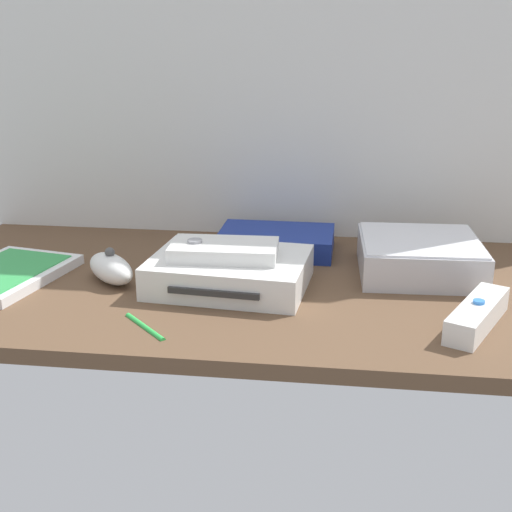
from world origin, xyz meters
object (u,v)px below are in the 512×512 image
(mini_computer, at_px, (419,256))
(network_router, at_px, (276,241))
(stylus_pen, at_px, (145,325))
(remote_nunchuk, at_px, (111,268))
(game_console, at_px, (230,272))
(game_case, at_px, (6,274))
(remote_classic_pad, at_px, (224,250))
(remote_wand, at_px, (477,315))

(mini_computer, relative_size, network_router, 0.97)
(network_router, xyz_separation_m, stylus_pen, (-0.13, -0.31, -0.01))
(network_router, bearing_deg, remote_nunchuk, -141.56)
(game_console, height_order, remote_nunchuk, remote_nunchuk)
(game_case, bearing_deg, remote_classic_pad, 12.80)
(remote_nunchuk, distance_m, stylus_pen, 0.17)
(remote_wand, bearing_deg, network_router, 162.20)
(game_case, distance_m, remote_wand, 0.64)
(game_console, xyz_separation_m, stylus_pen, (-0.08, -0.15, -0.02))
(game_console, xyz_separation_m, remote_nunchuk, (-0.17, -0.00, -0.00))
(game_console, xyz_separation_m, mini_computer, (0.26, 0.09, 0.00))
(game_console, relative_size, mini_computer, 1.27)
(network_router, xyz_separation_m, remote_nunchuk, (-0.22, -0.17, 0.00))
(game_console, relative_size, remote_classic_pad, 1.53)
(mini_computer, bearing_deg, stylus_pen, -145.40)
(game_case, distance_m, remote_nunchuk, 0.15)
(mini_computer, bearing_deg, remote_wand, -74.03)
(remote_nunchuk, relative_size, stylus_pen, 1.13)
(remote_classic_pad, bearing_deg, remote_wand, -17.26)
(game_case, distance_m, network_router, 0.41)
(game_console, bearing_deg, remote_classic_pad, -146.31)
(stylus_pen, bearing_deg, remote_wand, 7.94)
(mini_computer, relative_size, game_case, 0.83)
(game_console, height_order, network_router, game_console)
(game_case, bearing_deg, stylus_pen, -17.79)
(network_router, xyz_separation_m, remote_classic_pad, (-0.05, -0.17, 0.04))
(game_console, bearing_deg, game_case, -172.66)
(game_console, height_order, mini_computer, mini_computer)
(stylus_pen, bearing_deg, remote_nunchuk, 122.00)
(remote_wand, distance_m, remote_nunchuk, 0.49)
(game_console, relative_size, game_case, 1.05)
(mini_computer, height_order, stylus_pen, mini_computer)
(network_router, relative_size, stylus_pen, 2.02)
(remote_nunchuk, relative_size, remote_classic_pad, 0.69)
(remote_wand, height_order, stylus_pen, remote_wand)
(game_console, distance_m, network_router, 0.17)
(remote_wand, bearing_deg, mini_computer, 131.83)
(network_router, bearing_deg, remote_wand, -42.88)
(network_router, relative_size, remote_wand, 1.22)
(remote_wand, bearing_deg, game_case, -161.33)
(network_router, height_order, remote_classic_pad, remote_classic_pad)
(mini_computer, xyz_separation_m, game_case, (-0.59, -0.10, -0.02))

